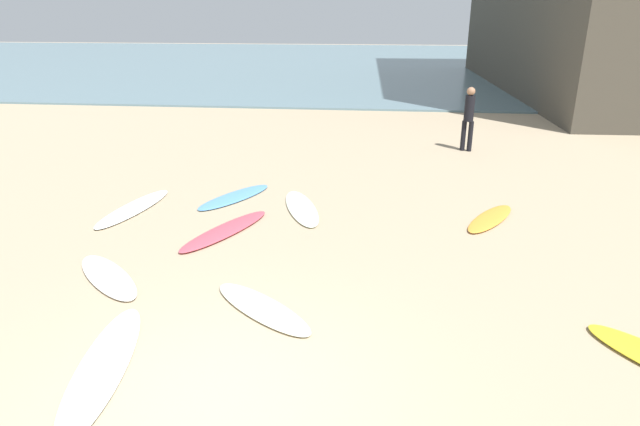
{
  "coord_description": "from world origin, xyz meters",
  "views": [
    {
      "loc": [
        1.64,
        -4.64,
        4.01
      ],
      "look_at": [
        0.59,
        5.11,
        0.3
      ],
      "focal_mm": 30.67,
      "sensor_mm": 36.0,
      "label": 1
    }
  ],
  "objects_px": {
    "surfboard_0": "(302,208)",
    "surfboard_7": "(225,230)",
    "surfboard_6": "(134,208)",
    "surfboard_8": "(108,276)",
    "surfboard_1": "(490,218)",
    "surfboard_5": "(235,197)",
    "surfboard_3": "(103,366)",
    "surfboard_4": "(262,308)",
    "beachgoer_near": "(469,115)"
  },
  "relations": [
    {
      "from": "surfboard_0",
      "to": "surfboard_8",
      "type": "bearing_deg",
      "value": -145.33
    },
    {
      "from": "surfboard_3",
      "to": "surfboard_4",
      "type": "height_order",
      "value": "surfboard_3"
    },
    {
      "from": "surfboard_1",
      "to": "surfboard_8",
      "type": "height_order",
      "value": "surfboard_1"
    },
    {
      "from": "surfboard_4",
      "to": "surfboard_6",
      "type": "relative_size",
      "value": 0.79
    },
    {
      "from": "surfboard_1",
      "to": "surfboard_8",
      "type": "bearing_deg",
      "value": -122.23
    },
    {
      "from": "surfboard_1",
      "to": "surfboard_5",
      "type": "bearing_deg",
      "value": -156.72
    },
    {
      "from": "surfboard_0",
      "to": "surfboard_3",
      "type": "relative_size",
      "value": 0.88
    },
    {
      "from": "surfboard_1",
      "to": "surfboard_5",
      "type": "distance_m",
      "value": 5.49
    },
    {
      "from": "surfboard_5",
      "to": "surfboard_8",
      "type": "xyz_separation_m",
      "value": [
        -1.01,
        -3.98,
        0.0
      ]
    },
    {
      "from": "surfboard_0",
      "to": "surfboard_5",
      "type": "relative_size",
      "value": 1.06
    },
    {
      "from": "surfboard_7",
      "to": "beachgoer_near",
      "type": "bearing_deg",
      "value": -102.79
    },
    {
      "from": "surfboard_1",
      "to": "surfboard_4",
      "type": "height_order",
      "value": "surfboard_1"
    },
    {
      "from": "surfboard_5",
      "to": "beachgoer_near",
      "type": "xyz_separation_m",
      "value": [
        5.74,
        4.94,
        1.02
      ]
    },
    {
      "from": "surfboard_1",
      "to": "surfboard_6",
      "type": "height_order",
      "value": "surfboard_1"
    },
    {
      "from": "surfboard_5",
      "to": "beachgoer_near",
      "type": "distance_m",
      "value": 7.64
    },
    {
      "from": "surfboard_6",
      "to": "surfboard_7",
      "type": "bearing_deg",
      "value": -13.6
    },
    {
      "from": "surfboard_1",
      "to": "surfboard_5",
      "type": "relative_size",
      "value": 0.89
    },
    {
      "from": "surfboard_1",
      "to": "surfboard_4",
      "type": "xyz_separation_m",
      "value": [
        -3.84,
        -3.91,
        -0.0
      ]
    },
    {
      "from": "surfboard_4",
      "to": "surfboard_8",
      "type": "bearing_deg",
      "value": 115.34
    },
    {
      "from": "surfboard_3",
      "to": "surfboard_4",
      "type": "relative_size",
      "value": 1.32
    },
    {
      "from": "surfboard_7",
      "to": "surfboard_8",
      "type": "relative_size",
      "value": 1.23
    },
    {
      "from": "surfboard_0",
      "to": "surfboard_8",
      "type": "distance_m",
      "value": 4.31
    },
    {
      "from": "surfboard_4",
      "to": "surfboard_5",
      "type": "distance_m",
      "value": 4.93
    },
    {
      "from": "surfboard_1",
      "to": "surfboard_8",
      "type": "distance_m",
      "value": 7.21
    },
    {
      "from": "surfboard_0",
      "to": "surfboard_5",
      "type": "distance_m",
      "value": 1.68
    },
    {
      "from": "surfboard_5",
      "to": "surfboard_7",
      "type": "height_order",
      "value": "surfboard_7"
    },
    {
      "from": "surfboard_3",
      "to": "surfboard_5",
      "type": "distance_m",
      "value": 6.17
    },
    {
      "from": "surfboard_0",
      "to": "surfboard_1",
      "type": "relative_size",
      "value": 1.19
    },
    {
      "from": "surfboard_7",
      "to": "beachgoer_near",
      "type": "height_order",
      "value": "beachgoer_near"
    },
    {
      "from": "surfboard_0",
      "to": "surfboard_6",
      "type": "height_order",
      "value": "surfboard_6"
    },
    {
      "from": "surfboard_3",
      "to": "surfboard_4",
      "type": "bearing_deg",
      "value": 33.67
    },
    {
      "from": "surfboard_0",
      "to": "surfboard_7",
      "type": "relative_size",
      "value": 0.95
    },
    {
      "from": "surfboard_6",
      "to": "surfboard_8",
      "type": "xyz_separation_m",
      "value": [
        0.92,
        -3.04,
        0.0
      ]
    },
    {
      "from": "surfboard_6",
      "to": "surfboard_3",
      "type": "bearing_deg",
      "value": -59.35
    },
    {
      "from": "surfboard_3",
      "to": "surfboard_6",
      "type": "bearing_deg",
      "value": 100.83
    },
    {
      "from": "surfboard_3",
      "to": "surfboard_8",
      "type": "distance_m",
      "value": 2.41
    },
    {
      "from": "beachgoer_near",
      "to": "surfboard_8",
      "type": "bearing_deg",
      "value": 71.6
    },
    {
      "from": "surfboard_1",
      "to": "beachgoer_near",
      "type": "relative_size",
      "value": 1.02
    },
    {
      "from": "surfboard_3",
      "to": "surfboard_4",
      "type": "distance_m",
      "value": 2.19
    },
    {
      "from": "surfboard_5",
      "to": "beachgoer_near",
      "type": "bearing_deg",
      "value": -109.65
    },
    {
      "from": "surfboard_5",
      "to": "surfboard_4",
      "type": "bearing_deg",
      "value": 138.56
    },
    {
      "from": "surfboard_1",
      "to": "beachgoer_near",
      "type": "xyz_separation_m",
      "value": [
        0.3,
        5.7,
        1.01
      ]
    },
    {
      "from": "surfboard_5",
      "to": "surfboard_7",
      "type": "xyz_separation_m",
      "value": [
        0.32,
        -1.95,
        0.01
      ]
    },
    {
      "from": "surfboard_7",
      "to": "beachgoer_near",
      "type": "distance_m",
      "value": 8.82
    },
    {
      "from": "surfboard_1",
      "to": "beachgoer_near",
      "type": "bearing_deg",
      "value": 118.23
    },
    {
      "from": "surfboard_5",
      "to": "surfboard_7",
      "type": "relative_size",
      "value": 0.89
    },
    {
      "from": "surfboard_7",
      "to": "surfboard_4",
      "type": "bearing_deg",
      "value": 140.54
    },
    {
      "from": "surfboard_8",
      "to": "beachgoer_near",
      "type": "distance_m",
      "value": 11.23
    },
    {
      "from": "surfboard_3",
      "to": "surfboard_7",
      "type": "distance_m",
      "value": 4.23
    },
    {
      "from": "surfboard_1",
      "to": "surfboard_3",
      "type": "xyz_separation_m",
      "value": [
        -5.44,
        -5.41,
        -0.0
      ]
    }
  ]
}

